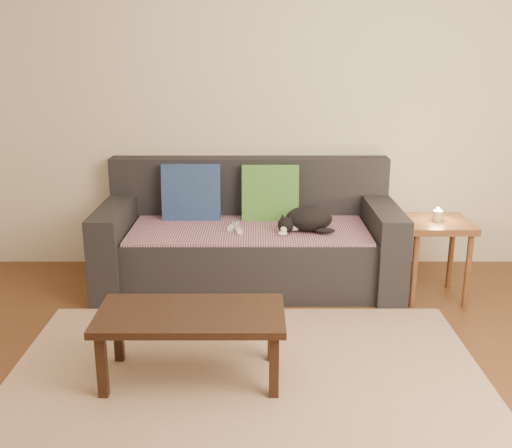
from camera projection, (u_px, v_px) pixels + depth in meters
name	position (u px, v px, depth m)	size (l,w,h in m)	color
ground	(246.00, 400.00, 2.93)	(4.50, 4.50, 0.00)	brown
back_wall	(249.00, 98.00, 4.49)	(4.50, 0.04, 2.60)	beige
sofa	(249.00, 241.00, 4.35)	(2.10, 0.94, 0.87)	#232328
throw_blanket	(249.00, 229.00, 4.23)	(1.66, 0.74, 0.02)	#42284C
cushion_navy	(191.00, 193.00, 4.42)	(0.43, 0.11, 0.43)	navy
cushion_green	(270.00, 193.00, 4.42)	(0.42, 0.10, 0.42)	#0B4B38
cat	(307.00, 219.00, 4.14)	(0.42, 0.31, 0.17)	black
wii_remote_a	(233.00, 227.00, 4.20)	(0.15, 0.04, 0.03)	white
wii_remote_b	(238.00, 230.00, 4.13)	(0.15, 0.04, 0.03)	white
side_table	(436.00, 234.00, 4.03)	(0.44, 0.44, 0.55)	brown
candle	(437.00, 215.00, 4.00)	(0.06, 0.06, 0.09)	beige
rug	(246.00, 383.00, 3.07)	(2.50, 1.80, 0.01)	tan
coffee_table	(191.00, 321.00, 3.03)	(0.95, 0.47, 0.38)	black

